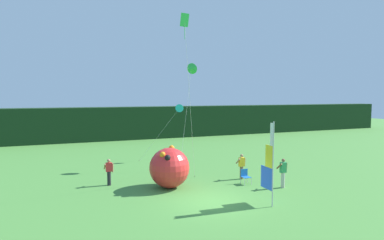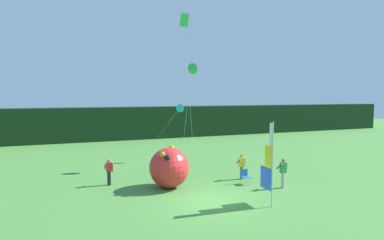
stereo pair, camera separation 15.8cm
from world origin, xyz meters
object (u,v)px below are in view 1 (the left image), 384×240
object	(u,v)px
folding_chair	(245,175)
person_near_banner	(242,166)
banner_flag	(269,165)
kite_cyan_delta_0	(179,108)
kite_green_delta_1	(191,69)
kite_green_diamond_2	(186,36)
person_mid_field	(109,171)
inflatable_balloon	(169,168)
person_far_left	(283,172)

from	to	relation	value
folding_chair	person_near_banner	bearing A→B (deg)	71.31
banner_flag	kite_cyan_delta_0	xyz separation A→B (m)	(-0.35, 12.34, 2.34)
person_near_banner	kite_green_delta_1	size ratio (longest dim) A/B	0.21
kite_green_delta_1	kite_green_diamond_2	size ratio (longest dim) A/B	0.78
person_near_banner	kite_green_diamond_2	size ratio (longest dim) A/B	0.16
banner_flag	kite_green_delta_1	xyz separation A→B (m)	(-0.34, 9.67, 5.37)
person_mid_field	kite_cyan_delta_0	size ratio (longest dim) A/B	0.34
person_near_banner	kite_cyan_delta_0	world-z (taller)	kite_cyan_delta_0
banner_flag	inflatable_balloon	bearing A→B (deg)	128.49
folding_chair	kite_cyan_delta_0	size ratio (longest dim) A/B	0.19
banner_flag	person_mid_field	bearing A→B (deg)	137.03
person_mid_field	kite_green_diamond_2	world-z (taller)	kite_green_diamond_2
folding_chair	kite_green_diamond_2	xyz separation A→B (m)	(-3.65, 0.62, 8.27)
kite_cyan_delta_0	folding_chair	bearing A→B (deg)	-81.82
person_near_banner	person_far_left	bearing A→B (deg)	-64.09
person_near_banner	kite_green_diamond_2	xyz separation A→B (m)	(-4.01, -0.45, 7.92)
person_near_banner	person_far_left	world-z (taller)	person_far_left
person_mid_field	person_far_left	size ratio (longest dim) A/B	0.93
person_near_banner	kite_green_delta_1	distance (m)	8.28
banner_flag	folding_chair	distance (m)	4.10
person_mid_field	person_far_left	distance (m)	10.34
banner_flag	kite_green_delta_1	bearing A→B (deg)	92.03
banner_flag	kite_green_delta_1	size ratio (longest dim) A/B	0.53
kite_green_delta_1	kite_cyan_delta_0	bearing A→B (deg)	90.23
banner_flag	kite_green_diamond_2	world-z (taller)	kite_green_diamond_2
person_mid_field	banner_flag	bearing A→B (deg)	-42.97
folding_chair	kite_cyan_delta_0	xyz separation A→B (m)	(-1.24, 8.62, 3.82)
person_near_banner	kite_green_delta_1	world-z (taller)	kite_green_delta_1
folding_chair	inflatable_balloon	bearing A→B (deg)	168.75
person_near_banner	folding_chair	world-z (taller)	person_near_banner
person_mid_field	inflatable_balloon	distance (m)	3.73
person_near_banner	inflatable_balloon	xyz separation A→B (m)	(-4.93, -0.16, 0.32)
kite_cyan_delta_0	kite_green_delta_1	bearing A→B (deg)	-89.77
person_far_left	person_mid_field	bearing A→B (deg)	155.72
banner_flag	kite_green_diamond_2	bearing A→B (deg)	122.49
folding_chair	person_mid_field	bearing A→B (deg)	160.77
person_near_banner	folding_chair	xyz separation A→B (m)	(-0.36, -1.07, -0.35)
banner_flag	kite_green_diamond_2	size ratio (longest dim) A/B	0.42
folding_chair	kite_green_diamond_2	distance (m)	9.07
kite_green_diamond_2	person_mid_field	bearing A→B (deg)	153.17
person_near_banner	kite_cyan_delta_0	size ratio (longest dim) A/B	0.34
banner_flag	kite_cyan_delta_0	size ratio (longest dim) A/B	0.88
kite_cyan_delta_0	person_near_banner	bearing A→B (deg)	-78.03
banner_flag	kite_green_delta_1	world-z (taller)	kite_green_delta_1
banner_flag	person_far_left	size ratio (longest dim) A/B	2.41
kite_cyan_delta_0	inflatable_balloon	bearing A→B (deg)	-113.36
person_mid_field	kite_green_delta_1	world-z (taller)	kite_green_delta_1
inflatable_balloon	folding_chair	xyz separation A→B (m)	(4.57, -0.91, -0.67)
folding_chair	kite_green_diamond_2	bearing A→B (deg)	170.33
banner_flag	person_far_left	bearing A→B (deg)	41.16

